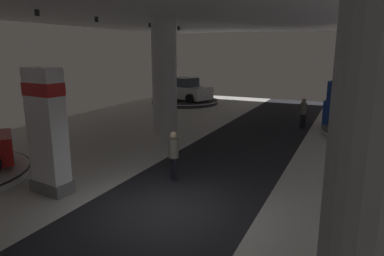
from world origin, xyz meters
name	(u,v)px	position (x,y,z in m)	size (l,w,h in m)	color
ground	(165,212)	(0.00, 0.00, -0.02)	(24.00, 44.00, 0.06)	silver
column_left	(164,77)	(-4.46, 7.89, 2.75)	(1.22, 1.22, 5.50)	silver
brand_sign_pylon	(47,130)	(-3.63, -0.29, 1.87)	(1.33, 0.78, 3.61)	slate
display_platform_far_right	(383,133)	(5.58, 11.49, 0.15)	(5.68, 5.68, 0.27)	silver
pickup_truck_far_right	(378,111)	(5.26, 11.54, 1.20)	(5.57, 3.34, 2.30)	navy
display_platform_deep_left	(185,101)	(-7.68, 16.66, 0.15)	(5.18, 5.18, 0.27)	#333338
display_car_deep_left	(185,90)	(-7.71, 16.67, 1.03)	(4.55, 3.17, 1.71)	silver
visitor_walking_near	(303,111)	(1.79, 11.55, 0.91)	(0.32, 0.32, 1.59)	black
visitor_walking_far	(174,153)	(-0.85, 2.07, 0.91)	(0.32, 0.32, 1.59)	black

